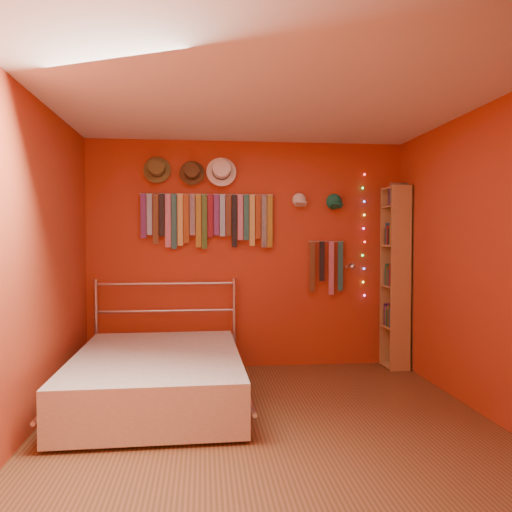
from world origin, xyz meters
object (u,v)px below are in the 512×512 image
object	(u,v)px
tie_rack	(208,217)
bed	(158,376)
bookshelf	(399,276)
reading_lamp	(352,267)

from	to	relation	value
tie_rack	bed	size ratio (longest dim) A/B	0.70
tie_rack	bookshelf	xyz separation A→B (m)	(2.10, -0.16, -0.64)
reading_lamp	bookshelf	size ratio (longest dim) A/B	0.13
bed	bookshelf	bearing A→B (deg)	18.96
reading_lamp	bed	xyz separation A→B (m)	(-2.02, -0.93, -0.89)
reading_lamp	bed	bearing A→B (deg)	-155.16
tie_rack	bed	world-z (taller)	tie_rack
reading_lamp	bookshelf	bearing A→B (deg)	-1.22
tie_rack	bed	bearing A→B (deg)	-112.83
bookshelf	bed	size ratio (longest dim) A/B	0.96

